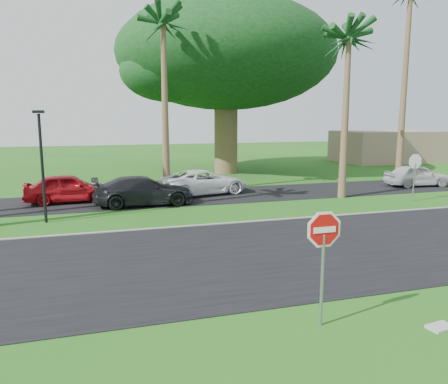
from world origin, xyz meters
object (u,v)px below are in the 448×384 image
stop_sign_near (323,245)px  car_red (69,188)px  car_dark (143,191)px  car_minivan (204,182)px  car_pickup (417,176)px  stop_sign_far (415,168)px

stop_sign_near → car_red: 16.85m
stop_sign_near → car_dark: stop_sign_near is taller
car_minivan → car_pickup: 13.76m
car_pickup → car_dark: bearing=100.2°
stop_sign_far → car_minivan: size_ratio=0.52×
car_dark → car_minivan: bearing=-60.5°
car_minivan → car_pickup: bearing=-108.0°
stop_sign_far → car_red: bearing=-15.5°
stop_sign_far → car_red: 17.95m
stop_sign_far → car_minivan: (-10.02, 5.13, -1.07)m
car_red → car_dark: (3.61, -1.82, -0.03)m
car_minivan → car_pickup: size_ratio=1.25×
stop_sign_near → car_red: stop_sign_near is taller
car_dark → car_minivan: car_dark is taller
car_red → car_dark: 4.04m
stop_sign_near → car_red: (-5.77, 15.80, -1.03)m
car_red → car_pickup: (20.97, -0.71, -0.06)m
stop_sign_near → car_dark: size_ratio=0.53×
stop_sign_far → car_dark: 14.03m
car_red → stop_sign_far: bearing=-108.4°
car_dark → car_minivan: (3.64, 2.14, -0.02)m
stop_sign_far → car_pickup: 5.62m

